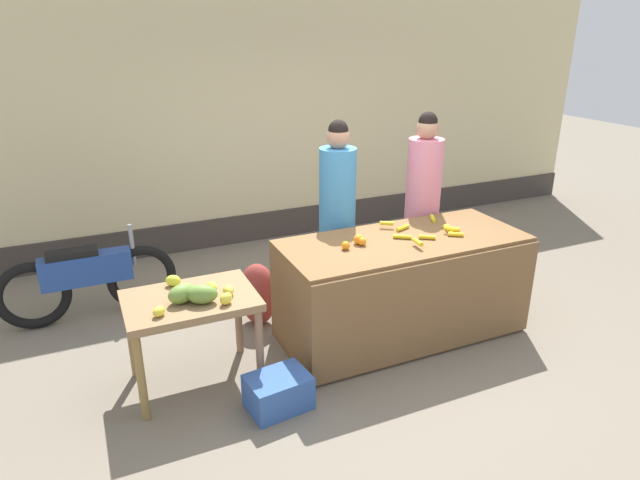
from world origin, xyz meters
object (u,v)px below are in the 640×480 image
object	(u,v)px
vendor_woman_blue_shirt	(337,218)
produce_sack	(258,294)
vendor_woman_pink_shirt	(422,206)
produce_crate	(278,392)
parked_motorcycle	(88,279)

from	to	relation	value
vendor_woman_blue_shirt	produce_sack	size ratio (longest dim) A/B	3.07
vendor_woman_pink_shirt	produce_crate	world-z (taller)	vendor_woman_pink_shirt
vendor_woman_pink_shirt	produce_crate	distance (m)	2.44
vendor_woman_pink_shirt	vendor_woman_blue_shirt	bearing A→B (deg)	176.95
produce_sack	vendor_woman_blue_shirt	bearing A→B (deg)	0.82
parked_motorcycle	produce_crate	distance (m)	2.30
vendor_woman_blue_shirt	parked_motorcycle	distance (m)	2.39
produce_crate	produce_sack	size ratio (longest dim) A/B	0.74
vendor_woman_blue_shirt	produce_crate	size ratio (longest dim) A/B	4.16
vendor_woman_pink_shirt	produce_sack	size ratio (longest dim) A/B	3.11
vendor_woman_blue_shirt	parked_motorcycle	bearing A→B (deg)	161.62
parked_motorcycle	produce_sack	size ratio (longest dim) A/B	2.68
produce_crate	vendor_woman_blue_shirt	bearing A→B (deg)	49.39
parked_motorcycle	vendor_woman_blue_shirt	bearing A→B (deg)	-18.38
vendor_woman_blue_shirt	parked_motorcycle	size ratio (longest dim) A/B	1.14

